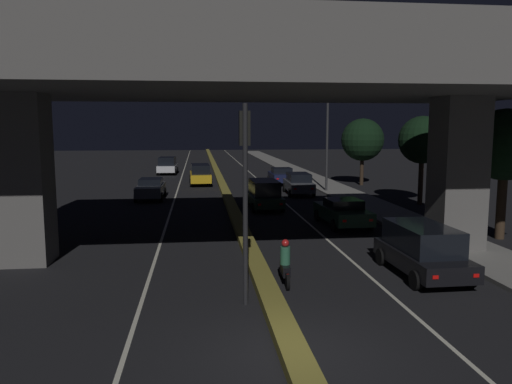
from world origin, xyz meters
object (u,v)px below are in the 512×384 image
car_dark_green_second (343,212)px  car_dark_blue_fifth (281,176)px  motorcycle_black_filtering_near (285,265)px  pedestrian_on_sidewalk (434,209)px  car_white_third_oncoming (167,165)px  traffic_light_left_of_median (245,170)px  car_grey_fourth (299,183)px  street_lamp (322,133)px  car_dark_green_third (264,194)px  car_grey_lead_oncoming (151,188)px  car_taxi_yellow_second_oncoming (200,174)px  car_black_lead (422,249)px

car_dark_green_second → car_dark_blue_fifth: 18.45m
motorcycle_black_filtering_near → pedestrian_on_sidewalk: size_ratio=1.11×
car_white_third_oncoming → motorcycle_black_filtering_near: size_ratio=2.28×
motorcycle_black_filtering_near → traffic_light_left_of_median: bearing=141.1°
car_white_third_oncoming → car_grey_fourth: bearing=34.0°
car_dark_blue_fifth → motorcycle_black_filtering_near: bearing=170.6°
car_white_third_oncoming → street_lamp: bearing=39.9°
car_white_third_oncoming → motorcycle_black_filtering_near: car_white_third_oncoming is taller
street_lamp → motorcycle_black_filtering_near: (-6.62, -21.94, -3.94)m
traffic_light_left_of_median → street_lamp: 24.90m
car_white_third_oncoming → car_dark_blue_fifth: bearing=46.4°
car_grey_fourth → motorcycle_black_filtering_near: (-4.70, -21.03, -0.22)m
car_dark_green_third → car_dark_blue_fifth: (3.19, 12.64, -0.16)m
street_lamp → motorcycle_black_filtering_near: 23.25m
traffic_light_left_of_median → street_lamp: (8.06, 23.55, 0.74)m
car_dark_green_third → car_grey_lead_oncoming: car_dark_green_third is taller
car_dark_green_second → car_dark_blue_fifth: car_dark_blue_fifth is taller
car_grey_lead_oncoming → car_taxi_yellow_second_oncoming: bearing=158.1°
car_grey_fourth → car_dark_blue_fifth: (-0.20, 6.52, -0.08)m
car_grey_fourth → pedestrian_on_sidewalk: (4.27, -12.87, 0.10)m
car_grey_lead_oncoming → car_white_third_oncoming: 18.57m
car_dark_green_third → car_dark_blue_fifth: bearing=-15.3°
car_dark_green_second → motorcycle_black_filtering_near: bearing=150.9°
car_grey_lead_oncoming → car_white_third_oncoming: bearing=-179.5°
car_black_lead → motorcycle_black_filtering_near: size_ratio=2.46×
car_dark_green_second → pedestrian_on_sidewalk: 4.51m
traffic_light_left_of_median → car_white_third_oncoming: bearing=96.5°
street_lamp → car_black_lead: 21.90m
car_black_lead → motorcycle_black_filtering_near: car_black_lead is taller
traffic_light_left_of_median → motorcycle_black_filtering_near: 3.86m
car_black_lead → car_grey_fourth: (-0.07, 20.60, -0.07)m
street_lamp → car_white_third_oncoming: bearing=127.4°
traffic_light_left_of_median → car_grey_lead_oncoming: (-4.60, 21.45, -3.07)m
traffic_light_left_of_median → car_grey_lead_oncoming: size_ratio=1.25×
car_grey_fourth → pedestrian_on_sidewalk: pedestrian_on_sidewalk is taller
car_dark_green_third → car_white_third_oncoming: (-7.29, 23.49, 0.05)m
car_dark_blue_fifth → motorcycle_black_filtering_near: (-4.50, -27.55, -0.14)m
street_lamp → car_dark_green_second: street_lamp is taller
car_grey_fourth → car_dark_green_third: bearing=152.9°
traffic_light_left_of_median → pedestrian_on_sidewalk: traffic_light_left_of_median is taller
car_black_lead → car_taxi_yellow_second_oncoming: (-7.33, 27.80, 0.05)m
car_dark_green_third → motorcycle_black_filtering_near: (-1.31, -14.91, -0.30)m
traffic_light_left_of_median → pedestrian_on_sidewalk: (10.41, 9.78, -2.88)m
car_black_lead → motorcycle_black_filtering_near: (-4.77, -0.43, -0.29)m
car_dark_green_third → car_taxi_yellow_second_oncoming: (-3.86, 13.32, 0.04)m
street_lamp → pedestrian_on_sidewalk: (2.35, -13.77, -3.62)m
traffic_light_left_of_median → car_grey_lead_oncoming: 22.15m
car_grey_fourth → pedestrian_on_sidewalk: bearing=-159.7°
motorcycle_black_filtering_near → street_lamp: bearing=-14.0°
car_black_lead → pedestrian_on_sidewalk: bearing=-29.3°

